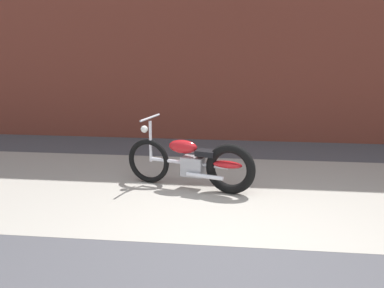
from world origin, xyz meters
TOP-DOWN VIEW (x-y plane):
  - ground_plane at (0.00, 0.00)m, footprint 80.00×80.00m
  - sidewalk_slab at (0.00, 1.75)m, footprint 36.00×3.50m
  - motorcycle_red at (-0.53, 1.79)m, footprint 1.96×0.79m

SIDE VIEW (x-z plane):
  - ground_plane at x=0.00m, z-range 0.00..0.00m
  - sidewalk_slab at x=0.00m, z-range 0.00..0.01m
  - motorcycle_red at x=-0.53m, z-range -0.12..0.91m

